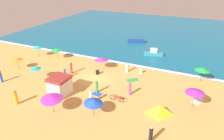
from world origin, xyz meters
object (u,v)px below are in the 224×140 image
(beach_umbrella_6, at_px, (35,68))
(small_boat_0, at_px, (153,53))
(lifeguard_cabana, at_px, (60,86))
(beach_umbrella_4, at_px, (52,98))
(beach_umbrella_2, at_px, (195,91))
(beachgoer_5, at_px, (65,73))
(beach_umbrella_5, at_px, (57,50))
(beachgoer_7, at_px, (130,89))
(beachgoer_1, at_px, (188,92))
(beachgoer_6, at_px, (91,97))
(beachgoer_9, at_px, (71,68))
(parked_bicycle, at_px, (117,98))
(beachgoer_2, at_px, (97,87))
(beach_umbrella_0, at_px, (93,101))
(beach_umbrella_7, at_px, (203,69))
(beach_umbrella_3, at_px, (17,59))
(beach_umbrella_1, at_px, (38,47))
(small_boat_1, at_px, (136,41))
(beach_tent, at_px, (159,109))
(beachgoer_3, at_px, (127,68))
(beachgoer_8, at_px, (16,98))
(beachgoer_4, at_px, (1,76))
(beachgoer_11, at_px, (141,71))
(beachgoer_10, at_px, (151,135))
(beachgoer_0, at_px, (97,72))

(beach_umbrella_6, distance_m, small_boat_0, 20.13)
(lifeguard_cabana, height_order, beach_umbrella_4, lifeguard_cabana)
(beach_umbrella_2, bearing_deg, beachgoer_5, 179.88)
(beach_umbrella_5, distance_m, beachgoer_7, 16.35)
(beachgoer_7, bearing_deg, lifeguard_cabana, -156.86)
(beachgoer_1, xyz_separation_m, beachgoer_6, (-10.00, -6.50, 0.46))
(beach_umbrella_6, xyz_separation_m, beachgoer_9, (3.35, 3.57, -0.85))
(lifeguard_cabana, xyz_separation_m, parked_bicycle, (6.93, 1.52, -0.83))
(beachgoer_2, distance_m, small_boat_0, 15.47)
(beach_umbrella_0, relative_size, beachgoer_6, 1.25)
(beachgoer_9, bearing_deg, beach_umbrella_7, 15.88)
(beach_umbrella_3, distance_m, beachgoer_6, 15.19)
(lifeguard_cabana, relative_size, beach_umbrella_1, 1.12)
(beach_umbrella_3, distance_m, beach_umbrella_5, 6.50)
(beach_umbrella_3, xyz_separation_m, small_boat_1, (12.68, 20.06, -1.29))
(beach_umbrella_6, xyz_separation_m, beachgoer_5, (3.39, 1.94, -1.00))
(beach_umbrella_1, relative_size, beach_umbrella_5, 1.01)
(beach_umbrella_2, distance_m, beach_umbrella_6, 20.59)
(beach_umbrella_2, bearing_deg, beach_tent, -141.33)
(beach_tent, height_order, beachgoer_2, beachgoer_2)
(beach_umbrella_1, xyz_separation_m, parked_bicycle, (18.15, -7.01, -1.50))
(parked_bicycle, bearing_deg, beach_umbrella_3, 174.56)
(beach_umbrella_6, bearing_deg, beachgoer_9, 46.78)
(beach_umbrella_0, distance_m, beach_tent, 7.00)
(beach_umbrella_3, bearing_deg, small_boat_0, 38.27)
(beachgoer_3, xyz_separation_m, beachgoer_8, (-8.60, -12.90, 0.11))
(beach_umbrella_2, height_order, beach_umbrella_5, beach_umbrella_2)
(beach_umbrella_0, xyz_separation_m, beach_umbrella_7, (9.88, 12.20, 0.28))
(beach_umbrella_4, relative_size, beachgoer_4, 1.76)
(beachgoer_6, xyz_separation_m, beachgoer_8, (-7.65, -3.66, -0.01))
(beachgoer_6, bearing_deg, beach_umbrella_0, -52.66)
(beach_umbrella_7, relative_size, beachgoer_4, 1.63)
(lifeguard_cabana, bearing_deg, beachgoer_1, 24.00)
(beachgoer_7, bearing_deg, beach_tent, -28.37)
(beach_umbrella_4, distance_m, beach_umbrella_7, 19.57)
(beach_umbrella_2, height_order, beachgoer_6, beach_umbrella_2)
(beach_umbrella_0, bearing_deg, beach_umbrella_7, 51.01)
(beach_umbrella_1, bearing_deg, beachgoer_9, -19.27)
(beach_tent, height_order, beachgoer_3, beachgoer_3)
(beach_umbrella_1, bearing_deg, beach_umbrella_5, 6.71)
(beach_umbrella_2, distance_m, beachgoer_11, 9.88)
(beach_umbrella_7, distance_m, beachgoer_10, 13.94)
(beachgoer_5, height_order, beachgoer_11, beachgoer_5)
(beachgoer_5, bearing_deg, beachgoer_10, -25.67)
(beachgoer_1, bearing_deg, beachgoer_9, -176.24)
(beach_umbrella_0, bearing_deg, beachgoer_6, 127.34)
(beachgoer_0, distance_m, small_boat_0, 12.06)
(beach_umbrella_2, relative_size, beachgoer_3, 1.86)
(parked_bicycle, bearing_deg, beachgoer_2, 167.73)
(beach_tent, distance_m, beachgoer_5, 14.19)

